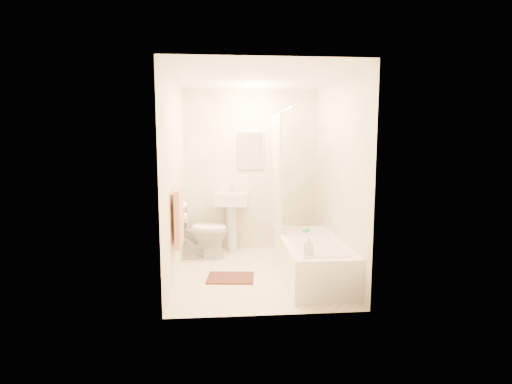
{
  "coord_description": "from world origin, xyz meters",
  "views": [
    {
      "loc": [
        -0.42,
        -4.81,
        1.67
      ],
      "look_at": [
        0.0,
        0.25,
        1.0
      ],
      "focal_mm": 28.0,
      "sensor_mm": 36.0,
      "label": 1
    }
  ],
  "objects": [
    {
      "name": "scrub_brush",
      "position": [
        0.67,
        0.27,
        0.48
      ],
      "size": [
        0.13,
        0.2,
        0.04
      ],
      "primitive_type": "cube",
      "rotation": [
        0.0,
        0.0,
        -0.38
      ],
      "color": "#3FA763",
      "rests_on": "bathtub"
    },
    {
      "name": "mirror",
      "position": [
        0.0,
        1.18,
        1.5
      ],
      "size": [
        0.4,
        0.03,
        0.55
      ],
      "primitive_type": "cube",
      "color": "white",
      "rests_on": "wall_back"
    },
    {
      "name": "wall_back",
      "position": [
        0.0,
        1.2,
        1.2
      ],
      "size": [
        2.0,
        0.02,
        2.4
      ],
      "primitive_type": "cube",
      "color": "beige",
      "rests_on": "ground"
    },
    {
      "name": "towel",
      "position": [
        -0.93,
        -0.25,
        0.78
      ],
      "size": [
        0.06,
        0.45,
        0.66
      ],
      "primitive_type": "cube",
      "color": "#CC7266",
      "rests_on": "towel_bar"
    },
    {
      "name": "floor",
      "position": [
        0.0,
        0.0,
        0.0
      ],
      "size": [
        2.4,
        2.4,
        0.0
      ],
      "primitive_type": "plane",
      "color": "beige",
      "rests_on": "ground"
    },
    {
      "name": "wall_right",
      "position": [
        1.0,
        0.0,
        1.2
      ],
      "size": [
        0.02,
        2.4,
        2.4
      ],
      "primitive_type": "cube",
      "color": "beige",
      "rests_on": "ground"
    },
    {
      "name": "shower_curtain",
      "position": [
        0.3,
        0.5,
        1.22
      ],
      "size": [
        0.04,
        0.8,
        1.55
      ],
      "primitive_type": "cube",
      "color": "silver",
      "rests_on": "curtain_rod"
    },
    {
      "name": "toilet",
      "position": [
        -0.75,
        0.76,
        0.39
      ],
      "size": [
        0.83,
        0.53,
        0.77
      ],
      "primitive_type": "imported",
      "rotation": [
        0.0,
        0.0,
        1.45
      ],
      "color": "silver",
      "rests_on": "floor"
    },
    {
      "name": "sink",
      "position": [
        -0.3,
        1.05,
        0.48
      ],
      "size": [
        0.53,
        0.44,
        0.96
      ],
      "primitive_type": null,
      "rotation": [
        0.0,
        0.0,
        -0.11
      ],
      "color": "silver",
      "rests_on": "floor"
    },
    {
      "name": "toilet_paper",
      "position": [
        -0.93,
        0.12,
        0.7
      ],
      "size": [
        0.11,
        0.12,
        0.12
      ],
      "primitive_type": "cylinder",
      "rotation": [
        0.0,
        1.57,
        0.0
      ],
      "color": "white",
      "rests_on": "wall_left"
    },
    {
      "name": "bath_mat",
      "position": [
        -0.34,
        -0.16,
        0.01
      ],
      "size": [
        0.6,
        0.47,
        0.02
      ],
      "primitive_type": "cube",
      "rotation": [
        0.0,
        0.0,
        -0.1
      ],
      "color": "#4C2C1C",
      "rests_on": "floor"
    },
    {
      "name": "soap_bottle",
      "position": [
        0.47,
        -0.78,
        0.56
      ],
      "size": [
        0.11,
        0.12,
        0.19
      ],
      "primitive_type": "imported",
      "rotation": [
        0.0,
        0.0,
        -0.36
      ],
      "color": "silver",
      "rests_on": "bathtub"
    },
    {
      "name": "towel_bar",
      "position": [
        -0.96,
        -0.25,
        1.1
      ],
      "size": [
        0.02,
        0.6,
        0.02
      ],
      "primitive_type": "cylinder",
      "rotation": [
        1.57,
        0.0,
        0.0
      ],
      "color": "silver",
      "rests_on": "wall_left"
    },
    {
      "name": "ceiling",
      "position": [
        0.0,
        0.0,
        2.4
      ],
      "size": [
        2.4,
        2.4,
        0.0
      ],
      "primitive_type": "plane",
      "color": "white",
      "rests_on": "ground"
    },
    {
      "name": "bathtub",
      "position": [
        0.64,
        -0.19,
        0.23
      ],
      "size": [
        0.71,
        1.63,
        0.46
      ],
      "primitive_type": null,
      "color": "white",
      "rests_on": "floor"
    },
    {
      "name": "curtain_rod",
      "position": [
        0.3,
        0.1,
        2.0
      ],
      "size": [
        0.03,
        1.7,
        0.03
      ],
      "primitive_type": "cylinder",
      "rotation": [
        1.57,
        0.0,
        0.0
      ],
      "color": "silver",
      "rests_on": "wall_back"
    },
    {
      "name": "wall_left",
      "position": [
        -1.0,
        0.0,
        1.2
      ],
      "size": [
        0.02,
        2.4,
        2.4
      ],
      "primitive_type": "cube",
      "color": "beige",
      "rests_on": "ground"
    }
  ]
}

